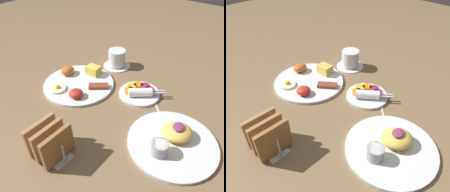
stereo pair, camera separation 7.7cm
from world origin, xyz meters
TOP-DOWN VIEW (x-y plane):
  - ground_plane at (0.00, 0.00)m, footprint 3.00×3.00m
  - plate_breakfast at (0.06, 0.21)m, footprint 0.28×0.28m
  - plate_condiments at (0.16, -0.02)m, footprint 0.15×0.17m
  - plate_foreground at (0.02, -0.22)m, footprint 0.26×0.26m
  - toast_rack at (-0.22, 0.03)m, footprint 0.10×0.12m
  - coffee_cup at (0.27, 0.18)m, footprint 0.12×0.12m
  - teaspoon at (0.11, -0.12)m, footprint 0.10×0.09m

SIDE VIEW (x-z plane):
  - ground_plane at x=0.00m, z-range 0.00..0.00m
  - teaspoon at x=0.11m, z-range 0.00..0.01m
  - plate_breakfast at x=0.06m, z-range -0.01..0.03m
  - plate_condiments at x=0.16m, z-range -0.01..0.03m
  - plate_foreground at x=0.02m, z-range -0.01..0.04m
  - coffee_cup at x=0.27m, z-range 0.00..0.08m
  - toast_rack at x=-0.22m, z-range 0.00..0.10m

